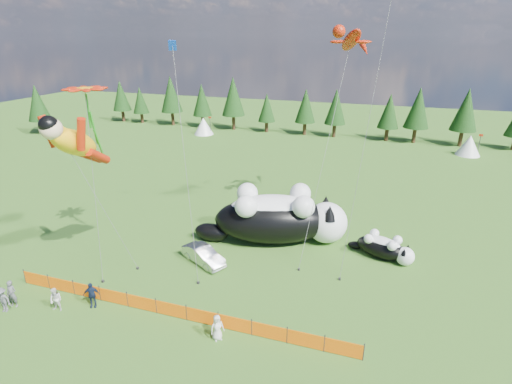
% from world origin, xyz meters
% --- Properties ---
extents(ground, '(160.00, 160.00, 0.00)m').
position_xyz_m(ground, '(0.00, 0.00, 0.00)').
color(ground, '#183A0A').
rests_on(ground, ground).
extents(safety_fence, '(22.06, 0.06, 1.10)m').
position_xyz_m(safety_fence, '(0.00, -3.00, 0.50)').
color(safety_fence, '#262626').
rests_on(safety_fence, ground).
extents(tree_line, '(90.00, 4.00, 8.00)m').
position_xyz_m(tree_line, '(0.00, 45.00, 4.00)').
color(tree_line, black).
rests_on(tree_line, ground).
extents(festival_tents, '(50.00, 3.20, 2.80)m').
position_xyz_m(festival_tents, '(11.00, 40.00, 1.40)').
color(festival_tents, white).
rests_on(festival_tents, ground).
extents(cat_large, '(12.00, 6.84, 4.44)m').
position_xyz_m(cat_large, '(3.58, 8.06, 2.11)').
color(cat_large, black).
rests_on(cat_large, ground).
extents(cat_small, '(4.90, 2.94, 1.83)m').
position_xyz_m(cat_small, '(11.70, 7.91, 0.87)').
color(cat_small, black).
rests_on(cat_small, ground).
extents(car, '(3.96, 2.91, 1.24)m').
position_xyz_m(car, '(-0.77, 3.08, 0.62)').
color(car, silver).
rests_on(car, ground).
extents(spectator_a, '(0.70, 0.51, 1.78)m').
position_xyz_m(spectator_a, '(-9.68, -5.12, 0.89)').
color(spectator_a, '#535357').
rests_on(spectator_a, ground).
extents(spectator_b, '(0.79, 0.51, 1.55)m').
position_xyz_m(spectator_b, '(-6.84, -4.63, 0.77)').
color(spectator_b, silver).
rests_on(spectator_b, ground).
extents(spectator_c, '(1.10, 0.88, 1.68)m').
position_xyz_m(spectator_c, '(-5.06, -3.64, 0.84)').
color(spectator_c, '#131D35').
rests_on(spectator_c, ground).
extents(spectator_d, '(1.11, 0.65, 1.65)m').
position_xyz_m(spectator_d, '(-9.81, -5.69, 0.82)').
color(spectator_d, '#535357').
rests_on(spectator_d, ground).
extents(spectator_e, '(0.89, 0.88, 1.55)m').
position_xyz_m(spectator_e, '(3.32, -3.87, 0.78)').
color(spectator_e, silver).
rests_on(spectator_e, ground).
extents(superhero_kite, '(5.30, 5.64, 11.90)m').
position_xyz_m(superhero_kite, '(-6.91, -0.94, 9.50)').
color(superhero_kite, '#F9B30D').
rests_on(superhero_kite, ground).
extents(gecko_kite, '(4.54, 10.77, 17.10)m').
position_xyz_m(gecko_kite, '(7.68, 11.70, 15.16)').
color(gecko_kite, '#B82009').
rests_on(gecko_kite, ground).
extents(flower_kite, '(3.50, 4.07, 12.63)m').
position_xyz_m(flower_kite, '(-7.16, 0.94, 12.27)').
color(flower_kite, '#B82009').
rests_on(flower_kite, ground).
extents(diamond_kite_a, '(4.10, 5.49, 16.07)m').
position_xyz_m(diamond_kite_a, '(-3.31, 5.37, 14.02)').
color(diamond_kite_a, '#0D3FC3').
rests_on(diamond_kite_a, ground).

